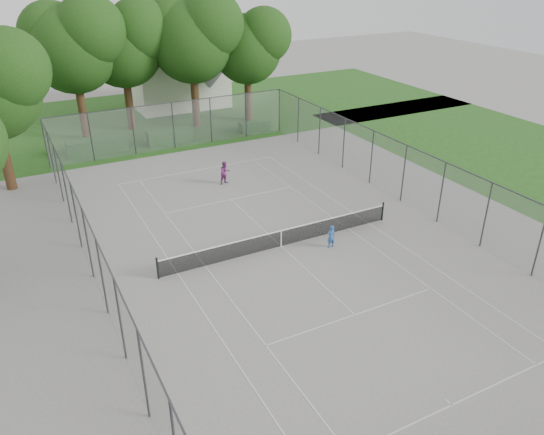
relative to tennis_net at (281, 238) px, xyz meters
name	(u,v)px	position (x,y,z in m)	size (l,w,h in m)	color
ground	(281,246)	(0.00, 0.00, -0.51)	(120.00, 120.00, 0.00)	slate
grass_far	(144,118)	(0.00, 26.00, -0.51)	(60.00, 20.00, 0.00)	#1E4A15
court_markings	(281,246)	(0.00, 0.00, -0.50)	(11.03, 23.83, 0.01)	beige
tennis_net	(281,238)	(0.00, 0.00, 0.00)	(12.87, 0.10, 1.10)	black
perimeter_fence	(281,215)	(0.00, 0.00, 1.30)	(18.08, 34.08, 3.52)	#38383D
tree_far_left	(73,42)	(-5.45, 22.47, 6.94)	(7.54, 6.89, 10.84)	#382314
tree_far_midleft	(123,40)	(-1.58, 23.29, 6.66)	(7.26, 6.63, 10.44)	#382314
tree_far_midright	(193,34)	(3.56, 21.55, 7.00)	(7.61, 6.95, 10.93)	#382314
tree_far_right	(248,43)	(8.28, 21.21, 6.02)	(6.61, 6.04, 9.51)	#382314
hedge_left	(97,146)	(-5.45, 18.66, 0.03)	(4.35, 1.30, 1.09)	#1D4F19
hedge_mid	(170,136)	(0.04, 18.38, 0.04)	(3.49, 1.00, 1.10)	#1D4F19
hedge_right	(255,126)	(7.30, 18.11, -0.12)	(2.63, 0.96, 0.79)	#1D4F19
house	(176,60)	(4.39, 28.97, 3.72)	(8.44, 6.54, 10.51)	white
girl_player	(331,236)	(2.20, -1.20, 0.10)	(0.44, 0.29, 1.22)	#2B5AA3
woman_player	(225,173)	(0.70, 8.85, 0.23)	(0.72, 0.56, 1.49)	#7B296D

